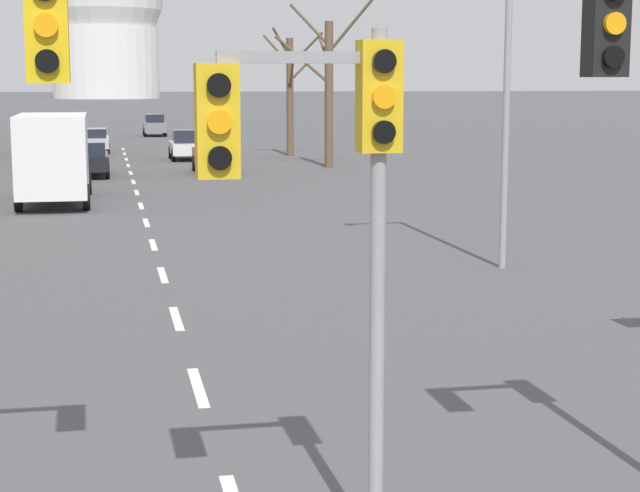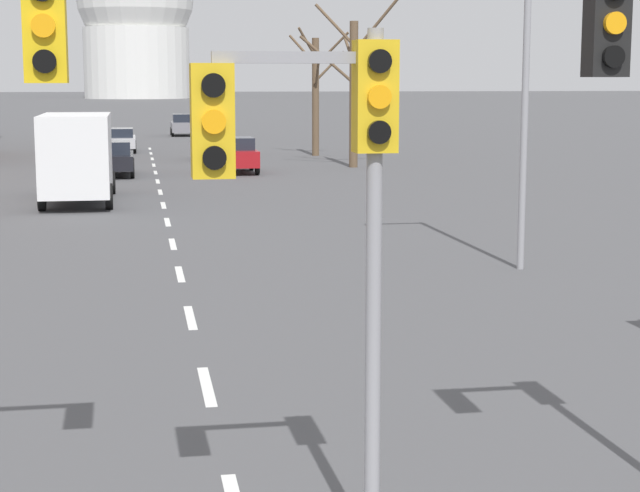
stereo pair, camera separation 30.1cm
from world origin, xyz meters
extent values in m
cube|color=silver|center=(0.00, 8.99, 0.00)|extent=(0.16, 2.00, 0.01)
cube|color=silver|center=(0.00, 13.49, 0.00)|extent=(0.16, 2.00, 0.01)
cube|color=silver|center=(0.00, 17.99, 0.00)|extent=(0.16, 2.00, 0.01)
cube|color=silver|center=(0.00, 22.49, 0.00)|extent=(0.16, 2.00, 0.01)
cube|color=silver|center=(0.00, 26.99, 0.00)|extent=(0.16, 2.00, 0.01)
cube|color=silver|center=(0.00, 31.49, 0.00)|extent=(0.16, 2.00, 0.01)
cube|color=silver|center=(0.00, 35.99, 0.00)|extent=(0.16, 2.00, 0.01)
cube|color=silver|center=(0.00, 40.49, 0.00)|extent=(0.16, 2.00, 0.01)
cube|color=silver|center=(0.00, 44.99, 0.00)|extent=(0.16, 2.00, 0.01)
cube|color=silver|center=(0.00, 49.49, 0.00)|extent=(0.16, 2.00, 0.01)
cube|color=silver|center=(0.00, 53.99, 0.00)|extent=(0.16, 2.00, 0.01)
cube|color=silver|center=(0.00, 58.49, 0.00)|extent=(0.16, 2.00, 0.01)
cube|color=silver|center=(0.00, 62.99, 0.00)|extent=(0.16, 2.00, 0.01)
cube|color=yellow|center=(-1.65, 3.86, 4.76)|extent=(0.36, 0.28, 0.96)
cylinder|color=orange|center=(-1.65, 3.69, 4.76)|extent=(0.20, 0.06, 0.20)
cylinder|color=black|center=(-1.65, 3.69, 4.46)|extent=(0.20, 0.06, 0.20)
cube|color=black|center=(3.37, 3.61, 4.81)|extent=(0.36, 0.28, 0.96)
cylinder|color=orange|center=(3.37, 3.44, 4.81)|extent=(0.20, 0.06, 0.20)
cylinder|color=black|center=(3.37, 3.44, 4.51)|extent=(0.20, 0.06, 0.20)
cylinder|color=gray|center=(1.13, 3.31, 2.37)|extent=(0.14, 0.14, 4.74)
cube|color=gold|center=(1.13, 3.31, 4.16)|extent=(0.36, 0.28, 0.96)
cylinder|color=black|center=(1.13, 3.14, 4.46)|extent=(0.20, 0.06, 0.20)
cylinder|color=orange|center=(1.13, 3.14, 4.16)|extent=(0.20, 0.06, 0.20)
cylinder|color=black|center=(1.13, 3.14, 3.86)|extent=(0.20, 0.06, 0.20)
cube|color=gray|center=(0.43, 3.31, 4.49)|extent=(1.40, 0.10, 0.10)
cube|color=gold|center=(-0.27, 3.31, 3.96)|extent=(0.36, 0.28, 0.96)
cylinder|color=black|center=(-0.27, 3.14, 4.26)|extent=(0.20, 0.06, 0.20)
cylinder|color=orange|center=(-0.27, 3.14, 3.96)|extent=(0.20, 0.06, 0.20)
cylinder|color=black|center=(-0.27, 3.14, 3.66)|extent=(0.20, 0.06, 0.20)
cylinder|color=gray|center=(7.76, 17.34, 4.80)|extent=(0.16, 0.16, 9.59)
cube|color=maroon|center=(3.81, 44.25, 0.73)|extent=(1.66, 4.04, 0.75)
cube|color=#1E232D|center=(3.81, 44.05, 1.39)|extent=(1.41, 1.94, 0.56)
cylinder|color=black|center=(3.03, 45.50, 0.36)|extent=(0.18, 0.71, 0.71)
cylinder|color=black|center=(4.59, 45.50, 0.36)|extent=(0.18, 0.71, 0.71)
cylinder|color=black|center=(3.03, 43.00, 0.36)|extent=(0.18, 0.71, 0.71)
cylinder|color=black|center=(4.59, 43.00, 0.36)|extent=(0.18, 0.71, 0.71)
cube|color=slate|center=(2.73, 78.71, 0.69)|extent=(1.65, 4.09, 0.76)
cube|color=#1E232D|center=(2.73, 78.51, 1.38)|extent=(1.40, 1.96, 0.62)
cylinder|color=black|center=(1.96, 79.98, 0.32)|extent=(0.18, 0.63, 0.63)
cylinder|color=black|center=(3.50, 79.98, 0.32)|extent=(0.18, 0.63, 0.63)
cylinder|color=black|center=(1.96, 77.44, 0.32)|extent=(0.18, 0.63, 0.63)
cylinder|color=black|center=(3.50, 77.44, 0.32)|extent=(0.18, 0.63, 0.63)
cube|color=silver|center=(3.23, 52.87, 0.65)|extent=(1.72, 3.86, 0.62)
cube|color=#1E232D|center=(3.23, 52.67, 1.30)|extent=(1.46, 1.86, 0.69)
cylinder|color=black|center=(2.43, 54.07, 0.34)|extent=(0.18, 0.68, 0.68)
cylinder|color=black|center=(4.04, 54.07, 0.34)|extent=(0.18, 0.68, 0.68)
cylinder|color=black|center=(2.43, 51.67, 0.34)|extent=(0.18, 0.68, 0.68)
cylinder|color=black|center=(4.04, 51.67, 0.34)|extent=(0.18, 0.68, 0.68)
cube|color=black|center=(-1.85, 43.59, 0.68)|extent=(1.67, 4.42, 0.65)
cube|color=#1E232D|center=(-1.85, 43.37, 1.29)|extent=(1.42, 2.12, 0.57)
cylinder|color=black|center=(-2.63, 44.96, 0.36)|extent=(0.18, 0.71, 0.71)
cylinder|color=black|center=(-1.06, 44.96, 0.36)|extent=(0.18, 0.71, 0.71)
cylinder|color=black|center=(-2.63, 42.22, 0.36)|extent=(0.18, 0.71, 0.71)
cylinder|color=black|center=(-1.06, 42.22, 0.36)|extent=(0.18, 0.71, 0.71)
cube|color=#B7B7BC|center=(-1.79, 60.06, 0.62)|extent=(1.80, 4.54, 0.60)
cube|color=#1E232D|center=(-1.79, 59.83, 1.18)|extent=(1.53, 2.18, 0.53)
cylinder|color=black|center=(-2.64, 61.47, 0.32)|extent=(0.18, 0.63, 0.63)
cylinder|color=black|center=(-0.94, 61.47, 0.32)|extent=(0.18, 0.63, 0.63)
cylinder|color=black|center=(-2.64, 58.65, 0.32)|extent=(0.18, 0.63, 0.63)
cylinder|color=black|center=(-0.94, 58.65, 0.32)|extent=(0.18, 0.63, 0.63)
cube|color=#333842|center=(-2.92, 35.64, 1.49)|extent=(2.20, 2.00, 2.10)
cube|color=white|center=(-2.92, 32.04, 1.79)|extent=(2.30, 5.20, 2.70)
cylinder|color=black|center=(-4.02, 35.64, 0.44)|extent=(0.24, 0.88, 0.88)
cylinder|color=black|center=(-1.82, 35.64, 0.44)|extent=(0.24, 0.88, 0.88)
cylinder|color=black|center=(-4.02, 30.61, 0.44)|extent=(0.24, 0.88, 0.88)
cylinder|color=black|center=(-1.82, 30.61, 0.44)|extent=(0.24, 0.88, 0.88)
cylinder|color=brown|center=(9.32, 54.96, 3.33)|extent=(0.40, 0.40, 6.67)
cylinder|color=brown|center=(10.19, 54.44, 6.04)|extent=(1.76, 1.27, 1.93)
cylinder|color=brown|center=(8.63, 55.42, 6.02)|extent=(1.43, 1.13, 1.74)
cylinder|color=brown|center=(8.77, 54.58, 6.43)|extent=(1.20, 0.92, 1.66)
cylinder|color=brown|center=(10.13, 54.84, 5.07)|extent=(1.71, 0.39, 1.75)
cylinder|color=brown|center=(9.29, 54.13, 4.73)|extent=(0.20, 1.77, 2.16)
cylinder|color=brown|center=(9.81, 46.47, 3.58)|extent=(0.42, 0.42, 7.16)
cylinder|color=brown|center=(8.50, 46.65, 5.30)|extent=(2.71, 0.56, 2.41)
cylinder|color=brown|center=(8.93, 47.02, 7.02)|extent=(1.79, 1.33, 2.10)
cylinder|color=brown|center=(10.88, 45.82, 7.09)|extent=(2.20, 1.54, 2.86)
cylinder|color=brown|center=(9.78, 47.47, 5.76)|extent=(0.19, 2.08, 1.41)
cylinder|color=silver|center=(0.00, 255.10, 8.27)|extent=(24.82, 24.82, 16.55)
camera|label=1|loc=(-1.21, -5.70, 4.30)|focal=60.00mm
camera|label=2|loc=(-0.91, -5.76, 4.30)|focal=60.00mm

